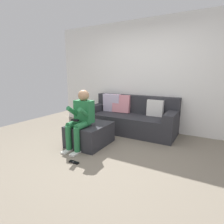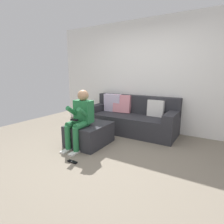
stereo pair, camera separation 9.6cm
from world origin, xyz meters
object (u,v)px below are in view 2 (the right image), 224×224
at_px(couch_sectional, 132,118).
at_px(remote_near_ottoman, 72,162).
at_px(person_seated, 80,116).
at_px(ottoman, 89,134).

bearing_deg(couch_sectional, remote_near_ottoman, -93.98).
bearing_deg(remote_near_ottoman, person_seated, 117.43).
bearing_deg(person_seated, ottoman, 77.90).
xyz_separation_m(ottoman, person_seated, (-0.04, -0.20, 0.41)).
bearing_deg(ottoman, remote_near_ottoman, -72.20).
xyz_separation_m(couch_sectional, person_seated, (-0.42, -1.37, 0.29)).
bearing_deg(remote_near_ottoman, couch_sectional, 86.29).
height_order(couch_sectional, ottoman, couch_sectional).
distance_m(couch_sectional, person_seated, 1.46).
bearing_deg(ottoman, person_seated, -102.10).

